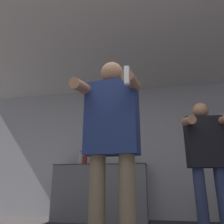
{
  "coord_description": "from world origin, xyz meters",
  "views": [
    {
      "loc": [
        0.29,
        -1.14,
        0.65
      ],
      "look_at": [
        -0.04,
        0.64,
        1.23
      ],
      "focal_mm": 35.0,
      "sensor_mm": 36.0,
      "label": 1
    }
  ],
  "objects_px": {
    "bottle_amber_bourbon": "(131,159)",
    "person_man_side": "(207,155)",
    "bottle_dark_rum": "(80,160)",
    "person_woman_foreground": "(112,136)",
    "bottle_tall_gin": "(85,160)",
    "bottle_red_label": "(124,160)"
  },
  "relations": [
    {
      "from": "bottle_red_label",
      "to": "bottle_amber_bourbon",
      "type": "height_order",
      "value": "bottle_amber_bourbon"
    },
    {
      "from": "bottle_tall_gin",
      "to": "bottle_amber_bourbon",
      "type": "height_order",
      "value": "bottle_tall_gin"
    },
    {
      "from": "bottle_tall_gin",
      "to": "bottle_red_label",
      "type": "bearing_deg",
      "value": 0.0
    },
    {
      "from": "bottle_red_label",
      "to": "bottle_tall_gin",
      "type": "height_order",
      "value": "bottle_tall_gin"
    },
    {
      "from": "bottle_tall_gin",
      "to": "person_woman_foreground",
      "type": "distance_m",
      "value": 2.47
    },
    {
      "from": "bottle_dark_rum",
      "to": "person_woman_foreground",
      "type": "xyz_separation_m",
      "value": [
        1.04,
        -2.29,
        -0.04
      ]
    },
    {
      "from": "bottle_amber_bourbon",
      "to": "person_woman_foreground",
      "type": "height_order",
      "value": "person_woman_foreground"
    },
    {
      "from": "bottle_amber_bourbon",
      "to": "bottle_dark_rum",
      "type": "bearing_deg",
      "value": 180.0
    },
    {
      "from": "bottle_dark_rum",
      "to": "bottle_red_label",
      "type": "height_order",
      "value": "bottle_dark_rum"
    },
    {
      "from": "bottle_tall_gin",
      "to": "bottle_amber_bourbon",
      "type": "xyz_separation_m",
      "value": [
        0.88,
        0.0,
        -0.01
      ]
    },
    {
      "from": "bottle_amber_bourbon",
      "to": "person_woman_foreground",
      "type": "relative_size",
      "value": 0.14
    },
    {
      "from": "bottle_red_label",
      "to": "person_man_side",
      "type": "distance_m",
      "value": 1.75
    },
    {
      "from": "bottle_amber_bourbon",
      "to": "person_man_side",
      "type": "height_order",
      "value": "person_man_side"
    },
    {
      "from": "bottle_dark_rum",
      "to": "bottle_red_label",
      "type": "bearing_deg",
      "value": -0.0
    },
    {
      "from": "bottle_amber_bourbon",
      "to": "person_man_side",
      "type": "distance_m",
      "value": 1.66
    },
    {
      "from": "bottle_red_label",
      "to": "person_woman_foreground",
      "type": "height_order",
      "value": "person_woman_foreground"
    },
    {
      "from": "bottle_dark_rum",
      "to": "person_woman_foreground",
      "type": "height_order",
      "value": "person_woman_foreground"
    },
    {
      "from": "bottle_red_label",
      "to": "bottle_tall_gin",
      "type": "xyz_separation_m",
      "value": [
        -0.75,
        0.0,
        0.02
      ]
    },
    {
      "from": "bottle_dark_rum",
      "to": "bottle_tall_gin",
      "type": "bearing_deg",
      "value": -0.0
    },
    {
      "from": "bottle_dark_rum",
      "to": "person_man_side",
      "type": "distance_m",
      "value": 2.39
    },
    {
      "from": "bottle_red_label",
      "to": "person_woman_foreground",
      "type": "xyz_separation_m",
      "value": [
        0.2,
        -2.29,
        -0.02
      ]
    },
    {
      "from": "bottle_amber_bourbon",
      "to": "person_man_side",
      "type": "xyz_separation_m",
      "value": [
        1.01,
        -1.32,
        -0.09
      ]
    }
  ]
}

